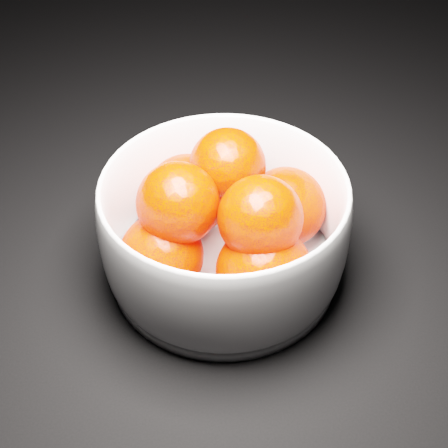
{
  "coord_description": "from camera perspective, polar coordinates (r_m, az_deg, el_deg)",
  "views": [
    {
      "loc": [
        -0.28,
        -0.69,
        0.48
      ],
      "look_at": [
        -0.25,
        -0.25,
        0.07
      ],
      "focal_mm": 50.0,
      "sensor_mm": 36.0,
      "label": 1
    }
  ],
  "objects": [
    {
      "name": "orange_pile",
      "position": [
        0.6,
        0.09,
        0.48
      ],
      "size": [
        0.21,
        0.2,
        0.13
      ],
      "color": "#EF1800",
      "rests_on": "bowl"
    },
    {
      "name": "ground",
      "position": [
        0.89,
        15.22,
        8.64
      ],
      "size": [
        3.0,
        3.0,
        0.0
      ],
      "primitive_type": "cube",
      "color": "black",
      "rests_on": "ground"
    },
    {
      "name": "bowl",
      "position": [
        0.61,
        0.0,
        -0.41
      ],
      "size": [
        0.24,
        0.24,
        0.12
      ],
      "rotation": [
        0.0,
        0.0,
        0.23
      ],
      "color": "white",
      "rests_on": "ground"
    }
  ]
}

